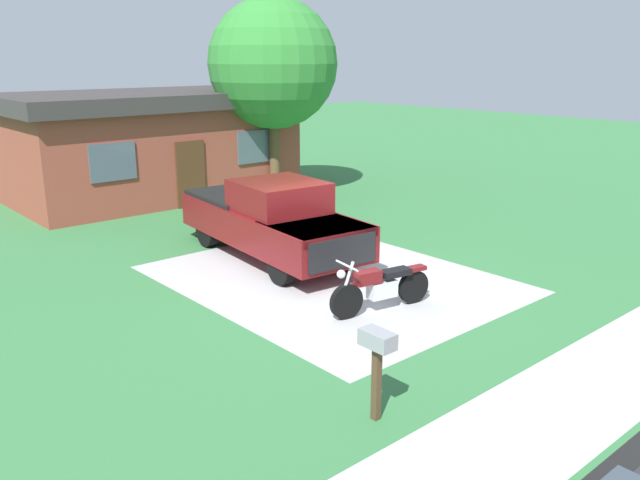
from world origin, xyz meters
name	(u,v)px	position (x,y,z in m)	size (l,w,h in m)	color
ground_plane	(331,279)	(0.00, 0.00, 0.00)	(80.00, 80.00, 0.00)	#35733E
driveway_pad	(331,279)	(0.00, 0.00, 0.00)	(5.82, 7.27, 0.01)	#AFAFAF
sidewalk_strip	(600,379)	(0.00, -6.00, 0.00)	(36.00, 1.80, 0.01)	#B8B8B3
motorcycle	(380,287)	(-0.50, -1.94, 0.47)	(2.20, 0.77, 1.09)	black
pickup_truck	(270,218)	(0.01, 2.20, 0.95)	(2.54, 5.78, 1.90)	black
mailbox	(377,352)	(-3.31, -4.55, 0.98)	(0.26, 0.48, 1.26)	#4C3823
shade_tree	(273,64)	(4.57, 7.97, 4.39)	(4.30, 4.30, 6.56)	brown
neighbor_house	(152,143)	(1.35, 10.65, 1.79)	(9.60, 5.60, 3.50)	brown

